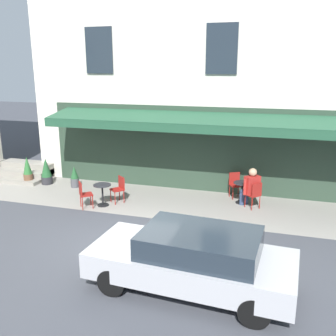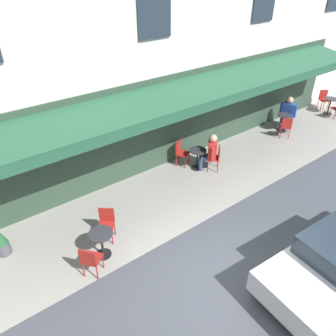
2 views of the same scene
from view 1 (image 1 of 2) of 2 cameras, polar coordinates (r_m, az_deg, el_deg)
ground_plane at (r=10.43m, az=-6.52°, el=-11.16°), size 70.00×70.00×0.00m
sidewalk_cafe_terrace at (r=12.83m, az=13.26°, el=-6.31°), size 20.50×3.20×0.01m
back_alley_steps at (r=17.31m, az=-20.89°, el=-0.49°), size 2.40×1.75×0.60m
cafe_table_mid_terrace at (r=13.26m, az=11.15°, el=-3.23°), size 0.60×0.60×0.75m
cafe_chair_red_corner_left at (r=12.80m, az=12.99°, el=-3.74°), size 0.57×0.57×0.91m
cafe_chair_red_near_door at (r=13.80m, az=10.15°, el=-2.21°), size 0.54×0.54×0.91m
cafe_table_far_end at (r=12.98m, az=-9.91°, el=-3.58°), size 0.60×0.60×0.75m
cafe_chair_red_corner_right at (r=12.84m, az=-12.67°, el=-3.66°), size 0.56×0.56×0.91m
cafe_chair_red_kerbside at (r=13.21m, az=-7.43°, el=-2.88°), size 0.56×0.56×0.91m
seated_companion_in_red at (r=12.90m, az=12.39°, el=-2.74°), size 0.69×0.68×1.37m
potted_plant_under_sign at (r=16.25m, az=-20.52°, el=-0.31°), size 0.36×0.36×1.12m
potted_plant_by_steps at (r=15.21m, az=-13.98°, el=-1.34°), size 0.32×0.32×0.85m
potted_plant_entrance_left at (r=15.91m, az=-17.98°, el=-0.49°), size 0.44×0.44×1.07m
parked_car_silver at (r=8.13m, az=3.86°, el=-13.49°), size 4.40×2.06×1.33m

